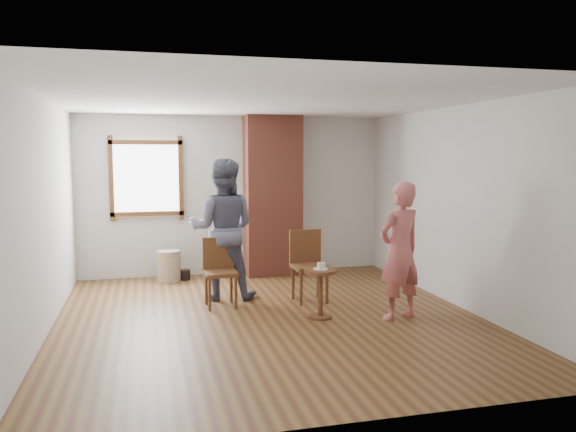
{
  "coord_description": "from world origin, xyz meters",
  "views": [
    {
      "loc": [
        -1.4,
        -6.45,
        1.96
      ],
      "look_at": [
        0.43,
        0.8,
        1.15
      ],
      "focal_mm": 35.0,
      "sensor_mm": 36.0,
      "label": 1
    }
  ],
  "objects_px": {
    "stoneware_crock": "(169,266)",
    "dining_chair_right": "(308,261)",
    "man": "(222,229)",
    "side_table": "(320,285)",
    "dining_chair_left": "(220,268)",
    "person_pink": "(400,251)"
  },
  "relations": [
    {
      "from": "dining_chair_right",
      "to": "side_table",
      "type": "bearing_deg",
      "value": -98.34
    },
    {
      "from": "stoneware_crock",
      "to": "dining_chair_right",
      "type": "xyz_separation_m",
      "value": [
        1.79,
        -1.67,
        0.3
      ]
    },
    {
      "from": "side_table",
      "to": "man",
      "type": "xyz_separation_m",
      "value": [
        -1.01,
        1.27,
        0.56
      ]
    },
    {
      "from": "side_table",
      "to": "stoneware_crock",
      "type": "bearing_deg",
      "value": 123.85
    },
    {
      "from": "stoneware_crock",
      "to": "person_pink",
      "type": "relative_size",
      "value": 0.29
    },
    {
      "from": "person_pink",
      "to": "side_table",
      "type": "bearing_deg",
      "value": -33.93
    },
    {
      "from": "dining_chair_left",
      "to": "dining_chair_right",
      "type": "xyz_separation_m",
      "value": [
        1.19,
        -0.03,
        0.04
      ]
    },
    {
      "from": "dining_chair_left",
      "to": "dining_chair_right",
      "type": "relative_size",
      "value": 0.93
    },
    {
      "from": "dining_chair_left",
      "to": "dining_chair_right",
      "type": "height_order",
      "value": "dining_chair_right"
    },
    {
      "from": "dining_chair_left",
      "to": "side_table",
      "type": "relative_size",
      "value": 1.48
    },
    {
      "from": "stoneware_crock",
      "to": "dining_chair_right",
      "type": "height_order",
      "value": "dining_chair_right"
    },
    {
      "from": "stoneware_crock",
      "to": "man",
      "type": "distance_m",
      "value": 1.61
    },
    {
      "from": "man",
      "to": "dining_chair_left",
      "type": "bearing_deg",
      "value": 90.61
    },
    {
      "from": "dining_chair_right",
      "to": "dining_chair_left",
      "type": "bearing_deg",
      "value": 176.52
    },
    {
      "from": "dining_chair_right",
      "to": "side_table",
      "type": "distance_m",
      "value": 0.87
    },
    {
      "from": "stoneware_crock",
      "to": "person_pink",
      "type": "height_order",
      "value": "person_pink"
    },
    {
      "from": "stoneware_crock",
      "to": "side_table",
      "type": "relative_size",
      "value": 0.8
    },
    {
      "from": "stoneware_crock",
      "to": "man",
      "type": "height_order",
      "value": "man"
    },
    {
      "from": "dining_chair_right",
      "to": "man",
      "type": "height_order",
      "value": "man"
    },
    {
      "from": "dining_chair_left",
      "to": "man",
      "type": "distance_m",
      "value": 0.61
    },
    {
      "from": "dining_chair_left",
      "to": "person_pink",
      "type": "distance_m",
      "value": 2.33
    },
    {
      "from": "man",
      "to": "dining_chair_right",
      "type": "bearing_deg",
      "value": 173.38
    }
  ]
}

